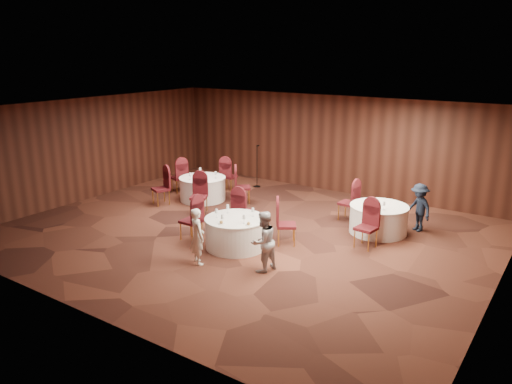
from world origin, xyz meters
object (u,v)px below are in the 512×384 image
Objects in this scene: woman_b at (263,242)px; table_left at (203,188)px; woman_a at (197,236)px; table_main at (236,232)px; mic_stand at (257,175)px; table_right at (378,219)px; man_c at (419,208)px.

table_left is at bearing -113.44° from woman_b.
table_main is at bearing -66.27° from woman_a.
table_left is 0.99× the size of mic_stand.
man_c reaches higher than table_right.
man_c is at bearing 168.43° from woman_b.
man_c is at bearing 47.67° from table_main.
woman_b is at bearing -54.86° from mic_stand.
woman_a is at bearing -57.29° from woman_b.
table_left is 2.35m from mic_stand.
table_left is (-3.22, 2.60, 0.00)m from table_main.
table_right is 3.84m from woman_b.
table_right is (2.49, 2.89, 0.00)m from table_main.
man_c is at bearing -95.51° from woman_a.
woman_b reaches higher than woman_a.
table_main is 0.99× the size of table_right.
table_right is 1.12× the size of woman_b.
woman_a reaches higher than man_c.
man_c reaches higher than table_left.
mic_stand is at bearing -37.80° from woman_a.
table_right is at bearing 49.29° from table_main.
mic_stand is 6.65m from woman_a.
woman_a is (2.55, -6.14, 0.23)m from mic_stand.
table_main is at bearing -130.71° from table_right.
table_main is 1.02× the size of table_left.
woman_b reaches higher than table_right.
man_c is (5.98, -1.27, 0.22)m from mic_stand.
table_main is 1.01× the size of mic_stand.
man_c is at bearing 8.88° from table_left.
woman_b is at bearing -30.27° from table_main.
table_left is 5.63m from woman_b.
table_main is at bearing -61.24° from mic_stand.
mic_stand is (-5.17, 2.00, 0.04)m from table_right.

